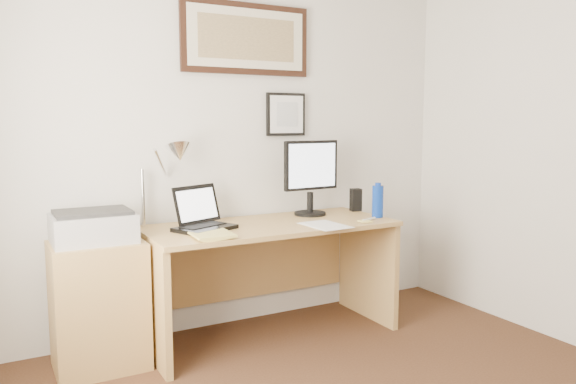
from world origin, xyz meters
TOP-DOWN VIEW (x-y plane):
  - wall_back at (0.00, 2.00)m, footprint 3.50×0.02m
  - side_cabinet at (-0.92, 1.68)m, footprint 0.50×0.40m
  - water_bottle at (0.90, 1.49)m, footprint 0.08×0.08m
  - bottle_cap at (0.90, 1.49)m, footprint 0.04×0.04m
  - speaker at (0.93, 1.78)m, footprint 0.08×0.08m
  - paper_sheet_a at (0.42, 1.40)m, footprint 0.24×0.33m
  - paper_sheet_b at (0.42, 1.42)m, footprint 0.21×0.28m
  - sticky_pad at (0.71, 1.37)m, footprint 0.08×0.08m
  - marker_pen at (0.77, 1.41)m, footprint 0.14×0.06m
  - book at (-0.44, 1.45)m, footprint 0.24×0.31m
  - desk at (0.15, 1.72)m, footprint 1.60×0.70m
  - laptop at (-0.30, 1.67)m, footprint 0.41×0.41m
  - lcd_monitor at (0.54, 1.78)m, footprint 0.42×0.22m
  - printer at (-0.93, 1.70)m, footprint 0.44×0.34m
  - desk_lamp at (-0.41, 1.81)m, footprint 0.29×0.27m
  - picture_large at (0.15, 1.97)m, footprint 0.92×0.04m
  - picture_small at (0.45, 1.97)m, footprint 0.30×0.03m

SIDE VIEW (x-z plane):
  - side_cabinet at x=-0.92m, z-range 0.00..0.73m
  - desk at x=0.15m, z-range 0.14..0.89m
  - paper_sheet_a at x=0.42m, z-range 0.75..0.75m
  - paper_sheet_b at x=0.42m, z-range 0.75..0.75m
  - sticky_pad at x=0.71m, z-range 0.75..0.76m
  - marker_pen at x=0.77m, z-range 0.75..0.77m
  - book at x=-0.44m, z-range 0.75..0.77m
  - laptop at x=-0.30m, z-range 0.68..0.94m
  - printer at x=-0.93m, z-range 0.73..0.91m
  - speaker at x=0.93m, z-range 0.75..0.91m
  - water_bottle at x=0.90m, z-range 0.75..0.97m
  - bottle_cap at x=0.90m, z-range 0.97..0.99m
  - lcd_monitor at x=0.54m, z-range 0.78..1.30m
  - desk_lamp at x=-0.41m, z-range 0.92..1.45m
  - wall_back at x=0.00m, z-range 0.00..2.50m
  - picture_small at x=0.45m, z-range 1.30..1.60m
  - picture_large at x=0.15m, z-range 1.72..2.19m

